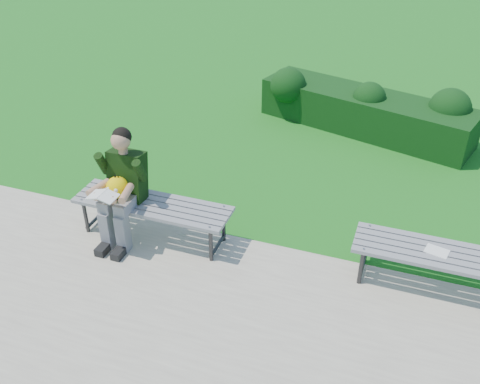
{
  "coord_description": "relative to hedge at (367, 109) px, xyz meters",
  "views": [
    {
      "loc": [
        1.37,
        -4.64,
        3.76
      ],
      "look_at": [
        -0.23,
        -0.17,
        0.76
      ],
      "focal_mm": 40.0,
      "sensor_mm": 36.0,
      "label": 1
    }
  ],
  "objects": [
    {
      "name": "bench_left",
      "position": [
        -1.85,
        -3.69,
        0.05
      ],
      "size": [
        1.8,
        0.5,
        0.46
      ],
      "color": "slate",
      "rests_on": "walkway"
    },
    {
      "name": "paper_sheet",
      "position": [
        1.19,
        -3.52,
        0.1
      ],
      "size": [
        0.25,
        0.21,
        0.01
      ],
      "color": "white",
      "rests_on": "bench_right"
    },
    {
      "name": "ground",
      "position": [
        -0.62,
        -3.39,
        -0.37
      ],
      "size": [
        80.0,
        80.0,
        0.0
      ],
      "color": "#257623",
      "rests_on": "ground"
    },
    {
      "name": "seated_boy",
      "position": [
        -2.15,
        -3.79,
        0.35
      ],
      "size": [
        0.56,
        0.76,
        1.31
      ],
      "color": "gray",
      "rests_on": "walkway"
    },
    {
      "name": "walkway",
      "position": [
        -0.62,
        -5.14,
        -0.36
      ],
      "size": [
        30.0,
        3.5,
        0.02
      ],
      "color": "beige",
      "rests_on": "ground"
    },
    {
      "name": "hedge",
      "position": [
        0.0,
        0.0,
        0.0
      ],
      "size": [
        3.48,
        1.76,
        0.88
      ],
      "color": "#114013",
      "rests_on": "ground"
    },
    {
      "name": "bench_right",
      "position": [
        1.29,
        -3.52,
        0.05
      ],
      "size": [
        1.8,
        0.5,
        0.46
      ],
      "color": "slate",
      "rests_on": "walkway"
    }
  ]
}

